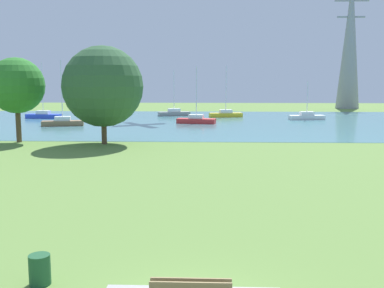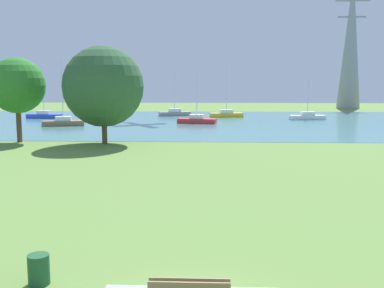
% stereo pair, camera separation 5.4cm
% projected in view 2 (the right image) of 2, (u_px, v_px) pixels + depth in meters
% --- Properties ---
extents(ground_plane, '(160.00, 160.00, 0.00)m').
position_uv_depth(ground_plane, '(204.00, 157.00, 31.85)').
color(ground_plane, olive).
extents(litter_bin, '(0.56, 0.56, 0.80)m').
position_uv_depth(litter_bin, '(39.00, 270.00, 11.94)').
color(litter_bin, '#1E512D').
rests_on(litter_bin, ground).
extents(water_surface, '(140.00, 40.00, 0.02)m').
position_uv_depth(water_surface, '(208.00, 122.00, 59.56)').
color(water_surface, teal).
rests_on(water_surface, ground).
extents(sailboat_gray, '(5.03, 2.77, 6.90)m').
position_uv_depth(sailboat_gray, '(175.00, 113.00, 69.72)').
color(sailboat_gray, gray).
rests_on(sailboat_gray, water_surface).
extents(sailboat_yellow, '(5.00, 2.41, 7.48)m').
position_uv_depth(sailboat_yellow, '(226.00, 114.00, 67.18)').
color(sailboat_yellow, yellow).
rests_on(sailboat_yellow, water_surface).
extents(sailboat_blue, '(4.90, 1.86, 7.94)m').
position_uv_depth(sailboat_blue, '(44.00, 115.00, 65.02)').
color(sailboat_blue, blue).
rests_on(sailboat_blue, water_surface).
extents(sailboat_white, '(4.96, 2.16, 5.23)m').
position_uv_depth(sailboat_white, '(307.00, 117.00, 62.63)').
color(sailboat_white, white).
rests_on(sailboat_white, water_surface).
extents(sailboat_red, '(4.99, 2.35, 7.08)m').
position_uv_depth(sailboat_red, '(197.00, 120.00, 57.17)').
color(sailboat_red, red).
rests_on(sailboat_red, water_surface).
extents(sailboat_brown, '(5.02, 2.59, 7.70)m').
position_uv_depth(sailboat_brown, '(63.00, 122.00, 54.12)').
color(sailboat_brown, brown).
rests_on(sailboat_brown, water_surface).
extents(tree_west_near, '(4.78, 4.78, 7.30)m').
position_uv_depth(tree_west_near, '(17.00, 86.00, 39.20)').
color(tree_west_near, brown).
rests_on(tree_west_near, ground).
extents(tree_west_far, '(6.75, 6.75, 8.21)m').
position_uv_depth(tree_west_far, '(103.00, 87.00, 38.01)').
color(tree_west_far, brown).
rests_on(tree_west_far, ground).
extents(electricity_pylon, '(6.40, 4.40, 25.41)m').
position_uv_depth(electricity_pylon, '(351.00, 42.00, 87.12)').
color(electricity_pylon, gray).
rests_on(electricity_pylon, ground).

